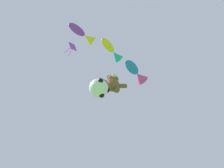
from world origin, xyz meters
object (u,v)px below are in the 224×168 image
at_px(fish_kite_cobalt, 136,72).
at_px(diamond_kite, 72,48).
at_px(fish_kite_goldfin, 112,51).
at_px(teddy_bear_kite, 113,83).
at_px(soccer_ball_kite, 99,88).
at_px(fish_kite_violet, 83,34).

bearing_deg(fish_kite_cobalt, diamond_kite, -178.99).
bearing_deg(diamond_kite, fish_kite_goldfin, -17.87).
height_order(teddy_bear_kite, fish_kite_goldfin, fish_kite_goldfin).
bearing_deg(soccer_ball_kite, fish_kite_cobalt, 1.70).
distance_m(teddy_bear_kite, fish_kite_cobalt, 2.79).
bearing_deg(fish_kite_cobalt, teddy_bear_kite, 175.41).
xyz_separation_m(soccer_ball_kite, fish_kite_goldfin, (0.42, -0.93, 3.82)).
distance_m(fish_kite_goldfin, diamond_kite, 3.30).
relative_size(fish_kite_violet, diamond_kite, 0.68).
bearing_deg(fish_kite_goldfin, fish_kite_cobalt, 27.08).
distance_m(fish_kite_cobalt, fish_kite_violet, 4.32).
height_order(teddy_bear_kite, diamond_kite, diamond_kite).
height_order(soccer_ball_kite, fish_kite_violet, fish_kite_violet).
xyz_separation_m(teddy_bear_kite, soccer_ball_kite, (-0.75, -0.20, -1.33)).
height_order(teddy_bear_kite, fish_kite_cobalt, fish_kite_cobalt).
bearing_deg(fish_kite_violet, fish_kite_cobalt, 23.95).
height_order(fish_kite_cobalt, fish_kite_goldfin, fish_kite_goldfin).
distance_m(teddy_bear_kite, diamond_kite, 5.05).
distance_m(fish_kite_goldfin, fish_kite_violet, 2.25).
xyz_separation_m(soccer_ball_kite, fish_kite_violet, (-1.54, -1.66, 2.99)).
bearing_deg(teddy_bear_kite, fish_kite_cobalt, -4.59).
relative_size(fish_kite_cobalt, fish_kite_goldfin, 1.10).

